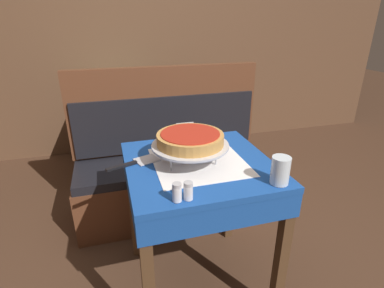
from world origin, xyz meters
TOP-DOWN VIEW (x-y plane):
  - ground_plane at (0.00, 0.00)m, footprint 14.00×14.00m
  - dining_table_front at (0.00, 0.00)m, footprint 0.69×0.69m
  - dining_table_rear at (-0.31, 1.58)m, footprint 0.71×0.71m
  - booth_bench at (0.02, 0.72)m, footprint 1.40×0.46m
  - back_wall_panel at (0.00, 2.08)m, footprint 6.00×0.04m
  - pizza_pan_stand at (-0.04, 0.01)m, footprint 0.37×0.37m
  - deep_dish_pizza at (-0.04, 0.01)m, footprint 0.31×0.31m
  - pizza_server at (-0.30, 0.07)m, footprint 0.26×0.14m
  - water_glass_near at (0.26, -0.29)m, footprint 0.08×0.08m
  - salt_shaker at (-0.18, -0.30)m, footprint 0.04×0.04m
  - pepper_shaker at (-0.14, -0.30)m, footprint 0.04×0.04m
  - napkin_holder at (0.02, 0.30)m, footprint 0.10×0.05m
  - condiment_caddy at (-0.24, 1.49)m, footprint 0.15×0.15m

SIDE VIEW (x-z plane):
  - ground_plane at x=0.00m, z-range 0.00..0.00m
  - booth_bench at x=0.02m, z-range -0.22..0.86m
  - dining_table_rear at x=-0.31m, z-range 0.26..1.02m
  - dining_table_front at x=0.00m, z-range 0.28..1.04m
  - pizza_server at x=-0.30m, z-range 0.76..0.77m
  - condiment_caddy at x=-0.24m, z-range 0.71..0.87m
  - pepper_shaker at x=-0.14m, z-range 0.76..0.83m
  - salt_shaker at x=-0.18m, z-range 0.76..0.84m
  - napkin_holder at x=0.02m, z-range 0.76..0.85m
  - water_glass_near at x=0.26m, z-range 0.76..0.88m
  - pizza_pan_stand at x=-0.04m, z-range 0.80..0.89m
  - deep_dish_pizza at x=-0.04m, z-range 0.85..0.91m
  - back_wall_panel at x=0.00m, z-range 0.00..2.40m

